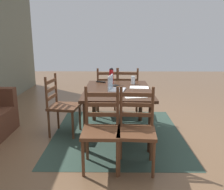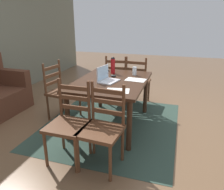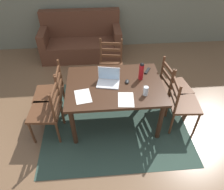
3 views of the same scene
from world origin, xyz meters
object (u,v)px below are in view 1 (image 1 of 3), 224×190
object	(u,v)px
chair_left_far	(101,130)
drinking_glass	(133,80)
dining_table	(118,95)
chair_left_near	(136,130)
chair_far_head	(62,106)
chair_right_far	(107,92)
chair_right_near	(127,92)
tv_remote	(101,82)
computer_mouse	(116,86)
laptop	(114,86)
water_bottle	(111,76)

from	to	relation	value
chair_left_far	drinking_glass	bearing A→B (deg)	-18.56
dining_table	chair_left_near	xyz separation A→B (m)	(-0.99, -0.21, -0.18)
chair_far_head	chair_right_far	xyz separation A→B (m)	(0.99, -0.68, 0.00)
chair_right_near	tv_remote	xyz separation A→B (m)	(-0.45, 0.49, 0.28)
drinking_glass	chair_left_near	bearing A→B (deg)	177.65
computer_mouse	laptop	bearing A→B (deg)	-173.00
laptop	tv_remote	size ratio (longest dim) A/B	2.10
chair_far_head	computer_mouse	distance (m)	0.91
chair_far_head	chair_left_near	xyz separation A→B (m)	(-1.00, -1.09, 0.00)
chair_right_far	drinking_glass	bearing A→B (deg)	-142.30
chair_left_near	dining_table	bearing A→B (deg)	11.74
chair_right_near	computer_mouse	bearing A→B (deg)	163.92
water_bottle	tv_remote	size ratio (longest dim) A/B	1.64
chair_right_near	computer_mouse	xyz separation A→B (m)	(-0.81, 0.23, 0.29)
dining_table	tv_remote	xyz separation A→B (m)	(0.54, 0.29, 0.10)
drinking_glass	chair_right_far	bearing A→B (deg)	37.70
chair_far_head	water_bottle	size ratio (longest dim) A/B	3.41
chair_right_near	computer_mouse	distance (m)	0.89
chair_left_far	chair_left_near	world-z (taller)	same
chair_left_near	drinking_glass	bearing A→B (deg)	-2.35
computer_mouse	tv_remote	world-z (taller)	computer_mouse
chair_left_near	drinking_glass	size ratio (longest dim) A/B	6.99
laptop	drinking_glass	world-z (taller)	laptop
chair_right_far	computer_mouse	world-z (taller)	chair_right_far
chair_left_near	laptop	xyz separation A→B (m)	(0.91, 0.26, 0.33)
drinking_glass	tv_remote	xyz separation A→B (m)	(0.15, 0.56, -0.06)
chair_right_far	chair_right_near	world-z (taller)	same
chair_left_far	computer_mouse	size ratio (longest dim) A/B	9.50
laptop	drinking_glass	distance (m)	0.58
water_bottle	chair_left_far	bearing A→B (deg)	175.95
dining_table	chair_right_far	distance (m)	1.03
computer_mouse	tv_remote	size ratio (longest dim) A/B	0.59
dining_table	chair_left_near	distance (m)	1.03
chair_right_far	computer_mouse	xyz separation A→B (m)	(-0.81, -0.17, 0.29)
chair_right_far	tv_remote	xyz separation A→B (m)	(-0.45, 0.09, 0.28)
chair_right_far	laptop	bearing A→B (deg)	-172.48
chair_left_far	chair_right_near	world-z (taller)	same
dining_table	chair_left_far	size ratio (longest dim) A/B	1.49
chair_right_far	tv_remote	size ratio (longest dim) A/B	5.59
chair_left_near	laptop	bearing A→B (deg)	16.08
computer_mouse	tv_remote	xyz separation A→B (m)	(0.36, 0.26, -0.01)
chair_left_near	chair_right_near	size ratio (longest dim) A/B	1.00
laptop	water_bottle	distance (m)	0.50
computer_mouse	chair_right_far	bearing A→B (deg)	23.27
laptop	computer_mouse	xyz separation A→B (m)	(0.27, -0.02, -0.04)
chair_right_near	tv_remote	world-z (taller)	chair_right_near
chair_far_head	drinking_glass	world-z (taller)	chair_far_head
chair_far_head	laptop	xyz separation A→B (m)	(-0.09, -0.83, 0.33)
tv_remote	chair_left_far	bearing A→B (deg)	34.39
dining_table	chair_left_near	world-z (taller)	chair_left_near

